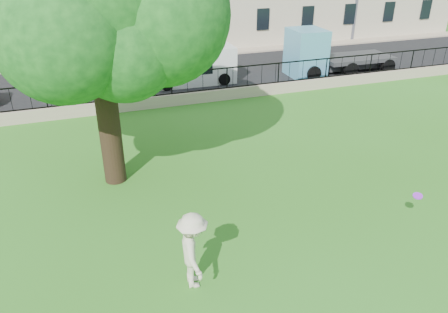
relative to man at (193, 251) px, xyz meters
name	(u,v)px	position (x,y,z in m)	size (l,w,h in m)	color
ground	(269,240)	(2.50, 0.97, -1.02)	(120.00, 120.00, 0.00)	#30721B
retaining_wall	(172,100)	(2.50, 12.97, -0.72)	(50.00, 0.40, 0.60)	tan
iron_railing	(171,84)	(2.50, 12.97, 0.13)	(50.00, 0.05, 1.13)	black
street	(155,80)	(2.50, 17.67, -1.02)	(60.00, 9.00, 0.01)	black
sidewalk	(140,59)	(2.50, 22.87, -0.96)	(60.00, 1.40, 0.12)	tan
man	(193,251)	(0.00, 0.00, 0.00)	(1.32, 0.76, 2.05)	beige
frisbee	(418,196)	(6.50, -0.13, 0.29)	(0.27, 0.27, 0.03)	#9E27E1
white_van	(192,66)	(4.50, 16.37, 0.03)	(5.02, 1.96, 2.11)	silver
blue_truck	(340,50)	(14.02, 15.52, 0.41)	(6.82, 2.42, 2.86)	#57A6CD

